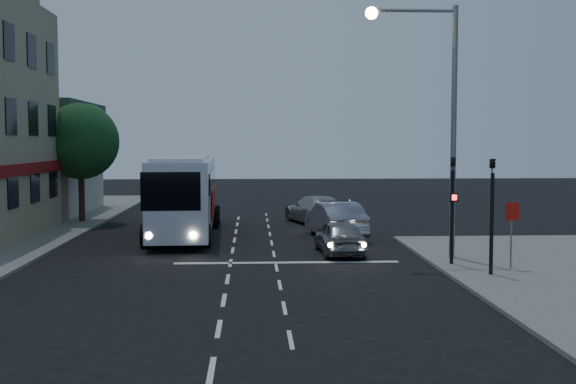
{
  "coord_description": "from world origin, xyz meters",
  "views": [
    {
      "loc": [
        0.78,
        -23.37,
        4.3
      ],
      "look_at": [
        2.28,
        6.61,
        2.2
      ],
      "focal_mm": 45.0,
      "sensor_mm": 36.0,
      "label": 1
    }
  ],
  "objects": [
    {
      "name": "streetlight",
      "position": [
        7.34,
        2.2,
        5.73
      ],
      "size": [
        3.32,
        0.44,
        9.0
      ],
      "color": "slate",
      "rests_on": "sidewalk_near"
    },
    {
      "name": "traffic_signal_main",
      "position": [
        7.6,
        0.78,
        2.42
      ],
      "size": [
        0.25,
        0.35,
        4.1
      ],
      "color": "black",
      "rests_on": "sidewalk_near"
    },
    {
      "name": "tour_bus",
      "position": [
        -2.31,
        9.97,
        1.97
      ],
      "size": [
        2.84,
        11.91,
        3.64
      ],
      "rotation": [
        0.0,
        0.0,
        0.03
      ],
      "color": "silver",
      "rests_on": "ground"
    },
    {
      "name": "car_sedan_b",
      "position": [
        4.11,
        14.19,
        0.74
      ],
      "size": [
        3.42,
        5.48,
        1.48
      ],
      "primitive_type": "imported",
      "rotation": [
        0.0,
        0.0,
        3.42
      ],
      "color": "#A3A3A3",
      "rests_on": "ground"
    },
    {
      "name": "street_tree",
      "position": [
        -8.21,
        15.02,
        4.5
      ],
      "size": [
        4.0,
        4.0,
        6.2
      ],
      "color": "black",
      "rests_on": "sidewalk_far"
    },
    {
      "name": "ground",
      "position": [
        0.0,
        0.0,
        0.0
      ],
      "size": [
        120.0,
        120.0,
        0.0
      ],
      "primitive_type": "plane",
      "color": "black"
    },
    {
      "name": "road_markings",
      "position": [
        1.29,
        3.31,
        0.0
      ],
      "size": [
        8.0,
        30.55,
        0.01
      ],
      "color": "silver",
      "rests_on": "ground"
    },
    {
      "name": "car_suv",
      "position": [
        4.13,
        3.8,
        0.67
      ],
      "size": [
        1.78,
        4.01,
        1.34
      ],
      "primitive_type": "imported",
      "rotation": [
        0.0,
        0.0,
        3.19
      ],
      "color": "gray",
      "rests_on": "ground"
    },
    {
      "name": "regulatory_sign",
      "position": [
        9.3,
        -0.24,
        1.6
      ],
      "size": [
        0.45,
        0.12,
        2.2
      ],
      "color": "slate",
      "rests_on": "sidewalk_near"
    },
    {
      "name": "low_building_north",
      "position": [
        -13.5,
        20.0,
        3.39
      ],
      "size": [
        9.4,
        9.4,
        6.5
      ],
      "color": "#A1998F",
      "rests_on": "sidewalk_far"
    },
    {
      "name": "car_sedan_a",
      "position": [
        4.48,
        8.44,
        0.82
      ],
      "size": [
        2.43,
        5.15,
        1.63
      ],
      "primitive_type": "imported",
      "rotation": [
        0.0,
        0.0,
        3.29
      ],
      "color": "#9998A8",
      "rests_on": "ground"
    },
    {
      "name": "traffic_signal_side",
      "position": [
        8.3,
        -1.2,
        2.42
      ],
      "size": [
        0.18,
        0.15,
        4.1
      ],
      "color": "black",
      "rests_on": "sidewalk_near"
    }
  ]
}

